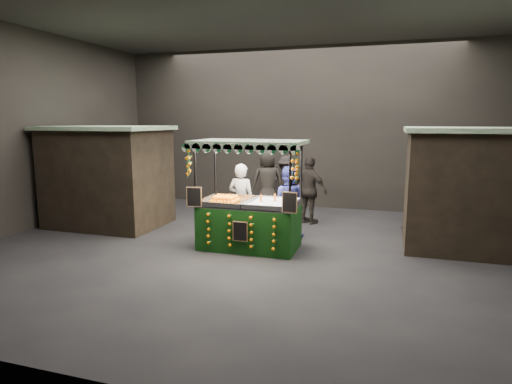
% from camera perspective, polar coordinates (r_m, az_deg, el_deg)
% --- Properties ---
extents(ground, '(12.00, 12.00, 0.00)m').
position_cam_1_polar(ground, '(9.30, 0.16, -7.69)').
color(ground, black).
rests_on(ground, ground).
extents(market_hall, '(12.10, 10.10, 5.05)m').
position_cam_1_polar(market_hall, '(8.91, 0.17, 13.57)').
color(market_hall, black).
rests_on(market_hall, ground).
extents(neighbour_stall_left, '(3.00, 2.20, 2.60)m').
position_cam_1_polar(neighbour_stall_left, '(11.90, -19.01, 2.03)').
color(neighbour_stall_left, black).
rests_on(neighbour_stall_left, ground).
extents(neighbour_stall_right, '(3.00, 2.20, 2.60)m').
position_cam_1_polar(neighbour_stall_right, '(10.24, 27.14, 0.36)').
color(neighbour_stall_right, black).
rests_on(neighbour_stall_right, ground).
extents(juice_stall, '(2.41, 1.42, 2.33)m').
position_cam_1_polar(juice_stall, '(9.24, -0.89, -3.17)').
color(juice_stall, black).
rests_on(juice_stall, ground).
extents(vendor_grey, '(0.67, 0.46, 1.76)m').
position_cam_1_polar(vendor_grey, '(10.13, -1.96, -1.15)').
color(vendor_grey, slate).
rests_on(vendor_grey, ground).
extents(vendor_blue, '(0.88, 0.72, 1.69)m').
position_cam_1_polar(vendor_blue, '(10.17, 4.13, -1.31)').
color(vendor_blue, navy).
rests_on(vendor_blue, ground).
extents(shopper_0, '(0.62, 0.46, 1.55)m').
position_cam_1_polar(shopper_0, '(12.79, -14.75, 0.31)').
color(shopper_0, '#2D2725').
rests_on(shopper_0, ground).
extents(shopper_1, '(0.84, 0.68, 1.64)m').
position_cam_1_polar(shopper_1, '(11.51, 20.77, -0.77)').
color(shopper_1, '#2E2625').
rests_on(shopper_1, ground).
extents(shopper_2, '(1.14, 0.85, 1.80)m').
position_cam_1_polar(shopper_2, '(11.54, 7.14, 0.22)').
color(shopper_2, black).
rests_on(shopper_2, ground).
extents(shopper_3, '(1.24, 1.06, 1.67)m').
position_cam_1_polar(shopper_3, '(13.35, 3.97, 1.24)').
color(shopper_3, '#292321').
rests_on(shopper_3, ground).
extents(shopper_4, '(1.10, 0.96, 1.90)m').
position_cam_1_polar(shopper_4, '(12.62, 1.52, 1.32)').
color(shopper_4, black).
rests_on(shopper_4, ground).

